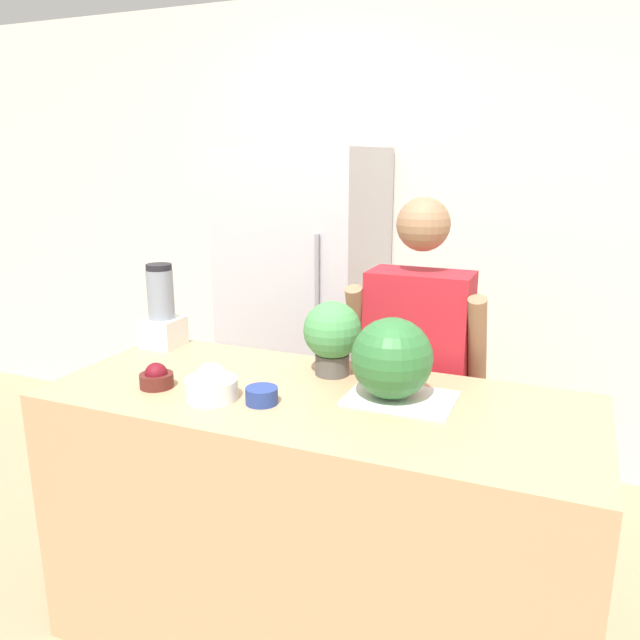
% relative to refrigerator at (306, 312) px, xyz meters
% --- Properties ---
extents(wall_back, '(8.00, 0.06, 2.60)m').
position_rel_refrigerator_xyz_m(wall_back, '(0.61, 0.41, 0.41)').
color(wall_back, silver).
rests_on(wall_back, ground_plane).
extents(counter_island, '(1.82, 0.76, 0.96)m').
position_rel_refrigerator_xyz_m(counter_island, '(0.61, -1.30, -0.41)').
color(counter_island, tan).
rests_on(counter_island, ground_plane).
extents(refrigerator, '(0.76, 0.75, 1.77)m').
position_rel_refrigerator_xyz_m(refrigerator, '(0.00, 0.00, 0.00)').
color(refrigerator, '#B7B7BC').
rests_on(refrigerator, ground_plane).
extents(person, '(0.54, 0.26, 1.58)m').
position_rel_refrigerator_xyz_m(person, '(0.82, -0.74, -0.08)').
color(person, '#333338').
rests_on(person, ground_plane).
extents(cutting_board, '(0.34, 0.24, 0.01)m').
position_rel_refrigerator_xyz_m(cutting_board, '(0.89, -1.23, 0.08)').
color(cutting_board, white).
rests_on(cutting_board, counter_island).
extents(watermelon, '(0.26, 0.26, 0.26)m').
position_rel_refrigerator_xyz_m(watermelon, '(0.86, -1.25, 0.22)').
color(watermelon, '#2D6B33').
rests_on(watermelon, cutting_board).
extents(bowl_cherries, '(0.12, 0.12, 0.09)m').
position_rel_refrigerator_xyz_m(bowl_cherries, '(0.08, -1.44, 0.11)').
color(bowl_cherries, '#511E19').
rests_on(bowl_cherries, counter_island).
extents(bowl_cream, '(0.17, 0.17, 0.12)m').
position_rel_refrigerator_xyz_m(bowl_cream, '(0.31, -1.46, 0.12)').
color(bowl_cream, white).
rests_on(bowl_cream, counter_island).
extents(bowl_small_blue, '(0.11, 0.11, 0.05)m').
position_rel_refrigerator_xyz_m(bowl_small_blue, '(0.48, -1.43, 0.10)').
color(bowl_small_blue, navy).
rests_on(bowl_small_blue, counter_island).
extents(blender, '(0.15, 0.15, 0.35)m').
position_rel_refrigerator_xyz_m(blender, '(-0.19, -1.03, 0.22)').
color(blender, silver).
rests_on(blender, counter_island).
extents(potted_plant, '(0.21, 0.21, 0.27)m').
position_rel_refrigerator_xyz_m(potted_plant, '(0.59, -1.08, 0.23)').
color(potted_plant, '#514C47').
rests_on(potted_plant, counter_island).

